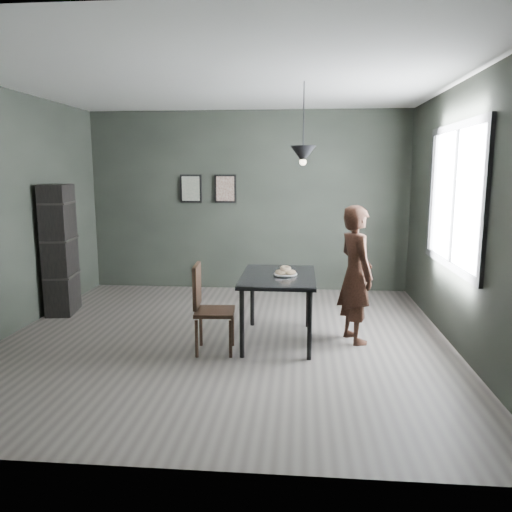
# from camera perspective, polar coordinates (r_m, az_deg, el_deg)

# --- Properties ---
(ground) EXTENTS (5.00, 5.00, 0.00)m
(ground) POSITION_cam_1_polar(r_m,az_deg,el_deg) (5.73, -3.58, -9.44)
(ground) COLOR #393431
(ground) RESTS_ON ground
(back_wall) EXTENTS (5.00, 0.10, 2.80)m
(back_wall) POSITION_cam_1_polar(r_m,az_deg,el_deg) (7.90, -0.94, 6.25)
(back_wall) COLOR black
(back_wall) RESTS_ON ground
(ceiling) EXTENTS (5.00, 5.00, 0.02)m
(ceiling) POSITION_cam_1_polar(r_m,az_deg,el_deg) (5.49, -3.91, 19.37)
(ceiling) COLOR silver
(ceiling) RESTS_ON ground
(window_assembly) EXTENTS (0.04, 1.96, 1.56)m
(window_assembly) POSITION_cam_1_polar(r_m,az_deg,el_deg) (5.79, 21.70, 6.29)
(window_assembly) COLOR white
(window_assembly) RESTS_ON ground
(cafe_table) EXTENTS (0.80, 1.20, 0.75)m
(cafe_table) POSITION_cam_1_polar(r_m,az_deg,el_deg) (5.49, 2.56, -3.00)
(cafe_table) COLOR black
(cafe_table) RESTS_ON ground
(white_plate) EXTENTS (0.23, 0.23, 0.01)m
(white_plate) POSITION_cam_1_polar(r_m,az_deg,el_deg) (5.46, 3.39, -2.16)
(white_plate) COLOR white
(white_plate) RESTS_ON cafe_table
(donut_pile) EXTENTS (0.23, 0.17, 0.10)m
(donut_pile) POSITION_cam_1_polar(r_m,az_deg,el_deg) (5.45, 3.40, -1.72)
(donut_pile) COLOR beige
(donut_pile) RESTS_ON white_plate
(woman) EXTENTS (0.54, 0.65, 1.51)m
(woman) POSITION_cam_1_polar(r_m,az_deg,el_deg) (5.58, 11.33, -2.06)
(woman) COLOR black
(woman) RESTS_ON ground
(wood_chair) EXTENTS (0.43, 0.43, 0.93)m
(wood_chair) POSITION_cam_1_polar(r_m,az_deg,el_deg) (5.22, -5.65, -5.32)
(wood_chair) COLOR black
(wood_chair) RESTS_ON ground
(shelf_unit) EXTENTS (0.41, 0.61, 1.71)m
(shelf_unit) POSITION_cam_1_polar(r_m,az_deg,el_deg) (7.05, -21.50, 0.68)
(shelf_unit) COLOR black
(shelf_unit) RESTS_ON ground
(pendant_lamp) EXTENTS (0.28, 0.28, 0.86)m
(pendant_lamp) POSITION_cam_1_polar(r_m,az_deg,el_deg) (5.45, 5.40, 11.50)
(pendant_lamp) COLOR black
(pendant_lamp) RESTS_ON ground
(framed_print_left) EXTENTS (0.34, 0.04, 0.44)m
(framed_print_left) POSITION_cam_1_polar(r_m,az_deg,el_deg) (8.01, -7.44, 7.65)
(framed_print_left) COLOR black
(framed_print_left) RESTS_ON ground
(framed_print_right) EXTENTS (0.34, 0.04, 0.44)m
(framed_print_right) POSITION_cam_1_polar(r_m,az_deg,el_deg) (7.91, -3.52, 7.69)
(framed_print_right) COLOR black
(framed_print_right) RESTS_ON ground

